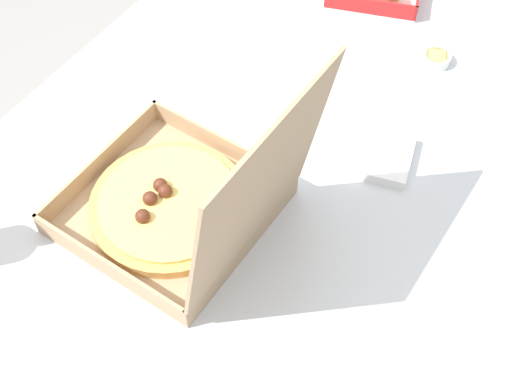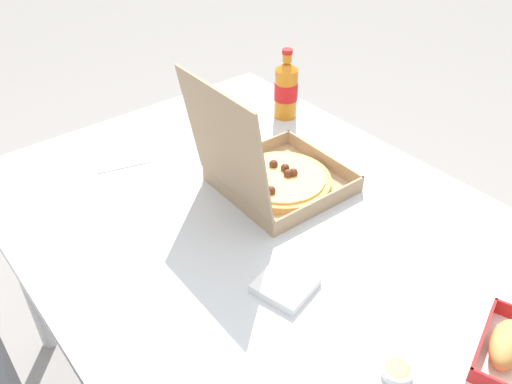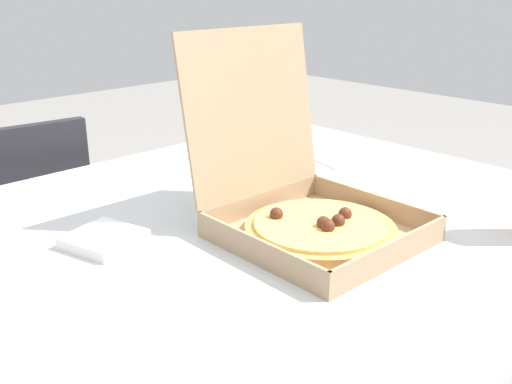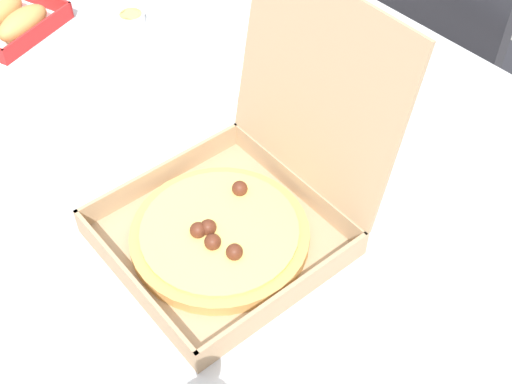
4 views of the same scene
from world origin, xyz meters
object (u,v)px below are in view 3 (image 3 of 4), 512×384
Objects in this scene: napkin_pile at (104,239)px; chair at (14,247)px; pizza_box_open at (307,208)px; paper_menu at (354,156)px.

chair is at bearing 82.56° from napkin_pile.
napkin_pile is (-0.28, 0.21, -0.04)m from pizza_box_open.
chair is 0.72m from napkin_pile.
pizza_box_open is at bearing -136.59° from paper_menu.
pizza_box_open is (0.20, -0.86, 0.31)m from chair.
chair is 7.55× the size of napkin_pile.
napkin_pile is at bearing 143.95° from pizza_box_open.
napkin_pile is (-0.09, -0.66, 0.27)m from chair.
chair is 3.95× the size of paper_menu.
chair is 0.93m from paper_menu.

